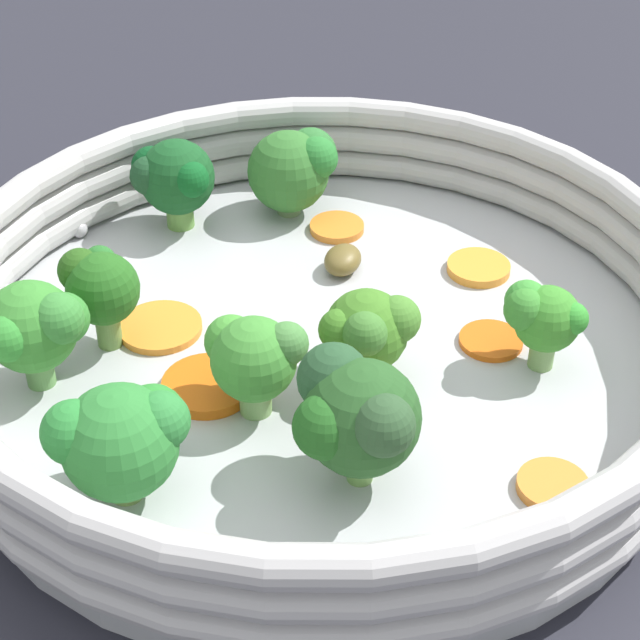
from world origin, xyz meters
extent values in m
plane|color=#23232C|center=(0.00, 0.00, 0.00)|extent=(4.00, 4.00, 0.00)
cylinder|color=#B2B5B7|center=(0.00, 0.00, 0.01)|extent=(0.33, 0.33, 0.02)
torus|color=#B6B3B3|center=(0.00, 0.00, 0.02)|extent=(0.35, 0.35, 0.02)
torus|color=#B6B3B3|center=(0.00, 0.00, 0.04)|extent=(0.35, 0.35, 0.02)
torus|color=#B6B3B3|center=(0.00, 0.00, 0.06)|extent=(0.35, 0.35, 0.02)
sphere|color=#B2B0B4|center=(-0.05, -0.15, 0.02)|extent=(0.01, 0.01, 0.01)
sphere|color=#B2B9B7|center=(0.01, -0.16, 0.02)|extent=(0.01, 0.01, 0.01)
cylinder|color=#DD5E11|center=(0.04, -0.04, 0.02)|extent=(0.05, 0.05, 0.01)
cylinder|color=orange|center=(-0.08, 0.06, 0.02)|extent=(0.04, 0.04, 0.00)
cylinder|color=orange|center=(-0.02, 0.02, 0.02)|extent=(0.04, 0.04, 0.00)
cylinder|color=orange|center=(0.06, 0.11, 0.02)|extent=(0.03, 0.03, 0.00)
cylinder|color=orange|center=(-0.10, -0.02, 0.02)|extent=(0.04, 0.04, 0.00)
cylinder|color=orange|center=(0.04, 0.03, 0.02)|extent=(0.05, 0.05, 0.00)
cylinder|color=orange|center=(-0.03, 0.07, 0.02)|extent=(0.04, 0.04, 0.00)
cylinder|color=orange|center=(0.01, -0.08, 0.02)|extent=(0.06, 0.06, 0.00)
cylinder|color=#659742|center=(-0.08, -0.10, 0.02)|extent=(0.01, 0.01, 0.02)
sphere|color=#15491F|center=(-0.08, -0.10, 0.05)|extent=(0.04, 0.04, 0.04)
sphere|color=#194022|center=(-0.07, -0.11, 0.05)|extent=(0.02, 0.02, 0.02)
sphere|color=#0E501D|center=(-0.07, -0.09, 0.05)|extent=(0.02, 0.02, 0.02)
sphere|color=#0B411A|center=(-0.08, -0.12, 0.05)|extent=(0.02, 0.02, 0.02)
cylinder|color=#6FA04D|center=(0.08, 0.04, 0.03)|extent=(0.01, 0.01, 0.02)
sphere|color=#245021|center=(0.08, 0.04, 0.05)|extent=(0.05, 0.05, 0.05)
sphere|color=#244A2A|center=(0.07, 0.03, 0.06)|extent=(0.03, 0.03, 0.03)
sphere|color=#1F551B|center=(0.09, 0.03, 0.05)|extent=(0.03, 0.03, 0.03)
sphere|color=#2B4C2A|center=(0.09, 0.05, 0.06)|extent=(0.02, 0.02, 0.02)
cylinder|color=#698454|center=(-0.11, -0.05, 0.02)|extent=(0.01, 0.01, 0.01)
sphere|color=#2F6A29|center=(-0.11, -0.05, 0.04)|extent=(0.04, 0.04, 0.04)
sphere|color=#27742D|center=(-0.11, -0.04, 0.05)|extent=(0.02, 0.02, 0.02)
sphere|color=#2B6B2E|center=(-0.12, -0.04, 0.05)|extent=(0.03, 0.03, 0.03)
cylinder|color=#7DA060|center=(0.01, 0.03, 0.02)|extent=(0.02, 0.02, 0.01)
sphere|color=#3F7823|center=(0.01, 0.03, 0.04)|extent=(0.04, 0.04, 0.04)
sphere|color=#447F2C|center=(0.01, 0.04, 0.05)|extent=(0.02, 0.02, 0.02)
sphere|color=#3D752D|center=(0.03, 0.03, 0.05)|extent=(0.02, 0.02, 0.02)
sphere|color=#3C7622|center=(0.02, 0.02, 0.04)|extent=(0.02, 0.02, 0.02)
cylinder|color=olive|center=(0.11, -0.04, 0.02)|extent=(0.01, 0.01, 0.02)
sphere|color=#2C7A31|center=(0.11, -0.04, 0.04)|extent=(0.05, 0.05, 0.05)
sphere|color=#2A7E2C|center=(0.10, -0.04, 0.05)|extent=(0.03, 0.03, 0.03)
sphere|color=#287C31|center=(0.12, -0.06, 0.05)|extent=(0.03, 0.03, 0.03)
sphere|color=#2B7C35|center=(0.10, -0.03, 0.05)|extent=(0.02, 0.02, 0.02)
cylinder|color=#5E934E|center=(0.06, -0.11, 0.03)|extent=(0.01, 0.01, 0.02)
sphere|color=#37812E|center=(0.06, -0.11, 0.05)|extent=(0.04, 0.04, 0.04)
sphere|color=#367E33|center=(0.06, -0.10, 0.05)|extent=(0.02, 0.02, 0.02)
sphere|color=#307A2C|center=(0.06, -0.10, 0.05)|extent=(0.02, 0.02, 0.02)
sphere|color=#31882F|center=(0.08, -0.11, 0.05)|extent=(0.02, 0.02, 0.02)
cylinder|color=#7AA25D|center=(0.05, -0.01, 0.02)|extent=(0.01, 0.01, 0.02)
sphere|color=#3D8731|center=(0.05, -0.01, 0.04)|extent=(0.04, 0.04, 0.04)
sphere|color=#447F3C|center=(0.05, 0.00, 0.05)|extent=(0.02, 0.02, 0.02)
sphere|color=#419032|center=(0.05, -0.02, 0.05)|extent=(0.02, 0.02, 0.02)
cylinder|color=olive|center=(0.03, -0.09, 0.03)|extent=(0.01, 0.01, 0.02)
sphere|color=#225A1A|center=(0.03, -0.09, 0.05)|extent=(0.03, 0.03, 0.03)
sphere|color=#255016|center=(0.02, -0.10, 0.05)|extent=(0.02, 0.02, 0.02)
sphere|color=#236224|center=(0.02, -0.10, 0.05)|extent=(0.02, 0.02, 0.02)
cylinder|color=#7BA55E|center=(-0.02, 0.10, 0.02)|extent=(0.01, 0.01, 0.02)
sphere|color=#39872A|center=(-0.02, 0.10, 0.04)|extent=(0.03, 0.03, 0.03)
sphere|color=#38842D|center=(-0.01, 0.09, 0.05)|extent=(0.02, 0.02, 0.02)
sphere|color=#3A8F33|center=(-0.02, 0.09, 0.05)|extent=(0.02, 0.02, 0.02)
sphere|color=green|center=(-0.01, 0.11, 0.05)|extent=(0.01, 0.01, 0.01)
ellipsoid|color=brown|center=(-0.06, -0.01, 0.02)|extent=(0.02, 0.02, 0.01)
camera|label=1|loc=(0.37, 0.11, 0.32)|focal=60.00mm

